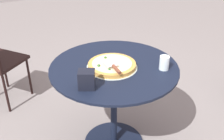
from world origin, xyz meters
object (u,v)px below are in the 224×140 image
(pizza_on_tray, at_px, (112,65))
(drinking_cup, at_px, (164,63))
(patio_table, at_px, (114,88))
(pizza_server, at_px, (113,66))
(napkin_dispenser, at_px, (87,79))

(pizza_on_tray, relative_size, drinking_cup, 3.67)
(patio_table, bearing_deg, pizza_server, -30.77)
(patio_table, relative_size, napkin_dispenser, 7.75)
(patio_table, xyz_separation_m, pizza_on_tray, (0.01, -0.02, 0.21))
(drinking_cup, height_order, napkin_dispenser, napkin_dispenser)
(patio_table, relative_size, pizza_server, 4.44)
(pizza_on_tray, height_order, pizza_server, pizza_server)
(pizza_server, relative_size, drinking_cup, 2.12)
(drinking_cup, bearing_deg, pizza_server, -107.55)
(pizza_server, bearing_deg, patio_table, 149.23)
(patio_table, bearing_deg, napkin_dispenser, -59.32)
(napkin_dispenser, bearing_deg, pizza_server, -133.49)
(drinking_cup, bearing_deg, napkin_dispenser, -93.06)
(patio_table, distance_m, pizza_server, 0.27)
(pizza_on_tray, relative_size, napkin_dispenser, 3.02)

